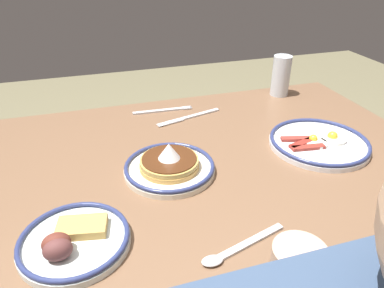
% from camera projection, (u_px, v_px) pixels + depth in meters
% --- Properties ---
extents(dining_table, '(1.28, 0.82, 0.72)m').
position_uv_depth(dining_table, '(199.00, 192.00, 1.01)').
color(dining_table, brown).
rests_on(dining_table, ground_plane).
extents(plate_near_main, '(0.27, 0.27, 0.04)m').
position_uv_depth(plate_near_main, '(319.00, 142.00, 1.00)').
color(plate_near_main, white).
rests_on(plate_near_main, dining_table).
extents(plate_center_pancakes, '(0.21, 0.21, 0.05)m').
position_uv_depth(plate_center_pancakes, '(73.00, 240.00, 0.67)').
color(plate_center_pancakes, white).
rests_on(plate_center_pancakes, dining_table).
extents(plate_far_companion, '(0.22, 0.22, 0.08)m').
position_uv_depth(plate_far_companion, '(169.00, 165.00, 0.88)').
color(plate_far_companion, silver).
rests_on(plate_far_companion, dining_table).
extents(drinking_glass, '(0.07, 0.07, 0.15)m').
position_uv_depth(drinking_glass, '(281.00, 78.00, 1.31)').
color(drinking_glass, silver).
rests_on(drinking_glass, dining_table).
extents(fork_near, '(0.20, 0.03, 0.01)m').
position_uv_depth(fork_near, '(163.00, 110.00, 1.21)').
color(fork_near, silver).
rests_on(fork_near, dining_table).
extents(butter_knife, '(0.23, 0.08, 0.01)m').
position_uv_depth(butter_knife, '(189.00, 117.00, 1.16)').
color(butter_knife, silver).
rests_on(butter_knife, dining_table).
extents(tea_spoon, '(0.19, 0.07, 0.01)m').
position_uv_depth(tea_spoon, '(233.00, 250.00, 0.66)').
color(tea_spoon, silver).
rests_on(tea_spoon, dining_table).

